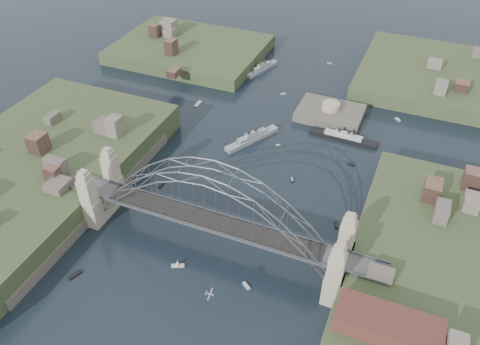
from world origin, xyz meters
name	(u,v)px	position (x,y,z in m)	size (l,w,h in m)	color
ground	(212,245)	(0.00, 0.00, 0.00)	(500.00, 500.00, 0.00)	black
bridge	(211,209)	(0.00, 0.00, 12.32)	(84.00, 13.80, 24.60)	#4B4B4D
shore_west	(29,183)	(-57.32, 0.00, 1.97)	(50.50, 90.00, 12.00)	#384827
shore_east	(455,315)	(57.32, 0.00, 1.97)	(50.50, 90.00, 12.00)	#384827
headland_nw	(190,54)	(-55.00, 95.00, 0.50)	(60.00, 45.00, 9.00)	#384827
headland_ne	(454,84)	(50.00, 110.00, 0.75)	(70.00, 55.00, 9.50)	#384827
fort_island	(329,118)	(12.00, 70.00, -0.34)	(22.00, 16.00, 9.40)	#534D43
wharf_shed	(388,325)	(44.00, -14.00, 10.00)	(20.00, 8.00, 4.00)	#592D26
naval_cruiser_near	(252,138)	(-7.56, 46.20, 0.96)	(12.11, 19.39, 6.16)	#999EA1
naval_cruiser_far	(262,69)	(-21.80, 93.20, 0.93)	(7.75, 17.67, 6.00)	#999EA1
ocean_liner	(343,137)	(19.45, 58.11, 0.84)	(22.22, 3.82, 5.43)	black
aeroplane	(209,294)	(8.72, -19.45, 8.33)	(1.79, 3.29, 0.48)	#A0A1A7
small_boat_a	(161,185)	(-23.39, 15.25, 0.15)	(0.83, 2.46, 0.45)	beige
small_boat_b	(292,180)	(10.65, 31.88, 0.29)	(1.51, 2.09, 1.43)	beige
small_boat_c	(178,264)	(-4.74, -9.41, 0.73)	(3.26, 2.27, 2.38)	beige
small_boat_d	(351,164)	(24.83, 45.97, 0.15)	(2.22, 0.79, 0.45)	beige
small_boat_e	(198,104)	(-33.91, 59.90, 0.15)	(1.39, 4.03, 0.45)	beige
small_boat_f	(278,145)	(1.18, 46.87, 0.15)	(1.43, 0.95, 0.45)	beige
small_boat_h	(283,94)	(-7.82, 78.50, 0.15)	(1.87, 1.74, 0.45)	beige
small_boat_i	(336,225)	(26.97, 18.71, 0.15)	(1.61, 2.58, 0.45)	beige
small_boat_j	(75,275)	(-25.76, -21.18, 0.15)	(2.17, 3.56, 0.45)	beige
small_boat_k	(330,63)	(1.77, 109.83, 0.15)	(2.16, 0.83, 0.45)	beige
small_boat_l	(155,137)	(-37.52, 35.48, 0.15)	(2.98, 1.30, 0.45)	beige
small_boat_m	(246,286)	(12.69, -8.62, 0.15)	(2.39, 2.01, 0.45)	beige
small_boat_n	(398,119)	(34.15, 76.85, 0.28)	(2.43, 2.17, 1.43)	beige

